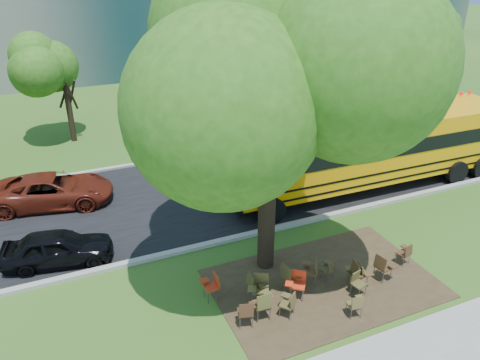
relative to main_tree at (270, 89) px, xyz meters
name	(u,v)px	position (x,y,z in m)	size (l,w,h in m)	color
ground	(289,282)	(0.28, -1.16, -6.09)	(160.00, 160.00, 0.00)	#25531A
dirt_patch	(324,283)	(1.28, -1.66, -6.07)	(7.00, 4.50, 0.03)	#382819
asphalt_road	(213,191)	(0.28, 5.84, -6.07)	(80.00, 8.00, 0.04)	black
kerb_near	(250,234)	(0.28, 1.84, -6.02)	(80.00, 0.25, 0.14)	gray
kerb_far	(185,157)	(0.28, 9.94, -6.02)	(80.00, 0.25, 0.14)	gray
bg_tree_2	(62,66)	(-4.72, 14.84, -1.88)	(4.80, 4.80, 6.62)	black
bg_tree_3	(297,39)	(8.28, 12.84, -1.06)	(5.60, 5.60, 7.84)	black
bg_tree_4	(415,44)	(16.28, 11.84, -1.75)	(5.00, 5.00, 6.85)	black
main_tree	(270,89)	(0.00, 0.00, 0.00)	(7.20, 7.20, 9.70)	black
school_bus	(383,145)	(7.54, 3.61, -4.20)	(13.40, 3.29, 3.26)	orange
chair_0	(263,303)	(-1.22, -2.32, -5.49)	(0.66, 0.57, 0.97)	#4B4620
chair_1	(247,311)	(-1.78, -2.39, -5.54)	(0.68, 0.53, 0.89)	#422717
chair_2	(289,302)	(-0.48, -2.50, -5.58)	(0.56, 0.70, 0.82)	brown
chair_3	(297,281)	(0.17, -1.84, -5.52)	(0.78, 0.62, 0.91)	red
chair_4	(356,304)	(1.27, -3.31, -5.60)	(0.58, 0.47, 0.79)	brown
chair_5	(358,282)	(1.91, -2.49, -5.60)	(0.54, 0.57, 0.79)	#4D4421
chair_6	(357,272)	(2.16, -2.10, -5.59)	(0.49, 0.62, 0.81)	#4D4321
chair_7	(383,265)	(3.08, -2.24, -5.50)	(0.66, 0.64, 0.95)	#442D18
chair_8	(212,284)	(-2.23, -0.88, -5.54)	(0.52, 0.57, 0.88)	#A52D11
chair_9	(260,285)	(-0.97, -1.58, -5.50)	(0.79, 0.62, 0.96)	brown
chair_10	(290,275)	(0.08, -1.52, -5.49)	(0.68, 0.66, 0.97)	#413C1C
chair_11	(329,268)	(1.49, -1.54, -5.60)	(0.54, 0.62, 0.79)	#42391C
chair_12	(359,271)	(2.19, -2.17, -5.53)	(0.53, 0.65, 0.91)	#4A341A
chair_13	(405,252)	(4.33, -1.84, -5.59)	(0.55, 0.57, 0.81)	#4A2B1A
chair_14	(254,283)	(-1.07, -1.38, -5.54)	(0.52, 0.58, 0.89)	#413C1C
chair_15	(312,269)	(0.92, -1.45, -5.54)	(0.60, 0.76, 0.89)	#4D351B
black_car	(58,248)	(-6.37, 2.89, -5.48)	(1.44, 3.58, 1.22)	black
bg_car_red	(53,190)	(-6.25, 7.34, -5.42)	(2.23, 4.84, 1.35)	#52180E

